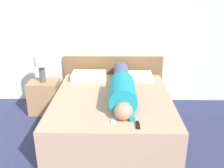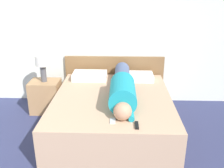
{
  "view_description": "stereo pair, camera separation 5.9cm",
  "coord_description": "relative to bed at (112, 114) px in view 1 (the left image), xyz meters",
  "views": [
    {
      "loc": [
        0.19,
        -0.87,
        2.01
      ],
      "look_at": [
        0.14,
        2.27,
        0.8
      ],
      "focal_mm": 40.0,
      "sensor_mm": 36.0,
      "label": 1
    },
    {
      "loc": [
        0.25,
        -0.86,
        2.01
      ],
      "look_at": [
        0.14,
        2.27,
        0.8
      ],
      "focal_mm": 40.0,
      "sensor_mm": 36.0,
      "label": 2
    }
  ],
  "objects": [
    {
      "name": "wall_back",
      "position": [
        -0.14,
        1.14,
        1.02
      ],
      "size": [
        6.11,
        0.06,
        2.6
      ],
      "color": "silver",
      "rests_on": "ground_plane"
    },
    {
      "name": "headboard",
      "position": [
        0.0,
        1.07,
        0.16
      ],
      "size": [
        1.8,
        0.04,
        0.86
      ],
      "color": "brown",
      "rests_on": "ground_plane"
    },
    {
      "name": "pillow_second",
      "position": [
        0.39,
        0.73,
        0.33
      ],
      "size": [
        0.54,
        0.36,
        0.1
      ],
      "color": "white",
      "rests_on": "bed"
    },
    {
      "name": "nightstand",
      "position": [
        -1.17,
        0.59,
        -0.0
      ],
      "size": [
        0.49,
        0.4,
        0.55
      ],
      "color": "#A37A51",
      "rests_on": "ground_plane"
    },
    {
      "name": "person_lying",
      "position": [
        0.14,
        -0.02,
        0.43
      ],
      "size": [
        0.35,
        1.71,
        0.35
      ],
      "color": "tan",
      "rests_on": "bed"
    },
    {
      "name": "pillow_near_headboard",
      "position": [
        -0.41,
        0.73,
        0.33
      ],
      "size": [
        0.57,
        0.36,
        0.12
      ],
      "color": "white",
      "rests_on": "bed"
    },
    {
      "name": "tv_remote",
      "position": [
        0.3,
        -0.82,
        0.29
      ],
      "size": [
        0.04,
        0.15,
        0.02
      ],
      "color": "black",
      "rests_on": "bed"
    },
    {
      "name": "table_lamp",
      "position": [
        -1.17,
        0.59,
        0.58
      ],
      "size": [
        0.22,
        0.22,
        0.44
      ],
      "color": "#4C4C51",
      "rests_on": "nightstand"
    },
    {
      "name": "cell_phone",
      "position": [
        0.03,
        -0.72,
        0.28
      ],
      "size": [
        0.06,
        0.13,
        0.01
      ],
      "color": "#B2B7BC",
      "rests_on": "bed"
    },
    {
      "name": "bed",
      "position": [
        0.0,
        0.0,
        0.0
      ],
      "size": [
        1.68,
        1.96,
        0.55
      ],
      "color": "tan",
      "rests_on": "ground_plane"
    }
  ]
}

